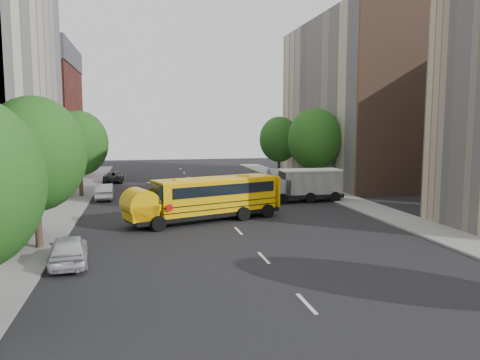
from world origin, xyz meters
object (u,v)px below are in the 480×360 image
object	(u,v)px
street_tree_4	(315,139)
street_tree_5	(279,139)
parked_car_1	(104,192)
parked_car_2	(114,177)
street_tree_2	(79,143)
school_bus	(205,197)
parked_car_0	(68,250)
street_tree_1	(35,154)
safari_truck	(305,185)
parked_car_5	(276,175)

from	to	relation	value
street_tree_4	street_tree_5	xyz separation A→B (m)	(-0.00, 12.00, -0.37)
parked_car_1	parked_car_2	distance (m)	12.53
street_tree_2	street_tree_5	xyz separation A→B (m)	(22.00, 12.00, -0.12)
street_tree_2	school_bus	xyz separation A→B (m)	(9.39, -12.63, -3.17)
parked_car_0	parked_car_1	size ratio (longest dim) A/B	1.02
parked_car_0	street_tree_1	bearing A→B (deg)	-64.93
street_tree_5	parked_car_0	distance (m)	38.99
street_tree_1	parked_car_2	distance (m)	29.46
school_bus	safari_truck	size ratio (longest dim) A/B	1.66
street_tree_4	parked_car_0	size ratio (longest dim) A/B	1.93
street_tree_1	street_tree_2	size ratio (longest dim) A/B	1.03
school_bus	street_tree_5	bearing A→B (deg)	43.15
street_tree_1	parked_car_5	world-z (taller)	street_tree_1
street_tree_5	safari_truck	distance (m)	18.78
school_bus	safari_truck	world-z (taller)	school_bus
parked_car_2	street_tree_4	bearing A→B (deg)	150.74
parked_car_2	parked_car_5	world-z (taller)	parked_car_5
school_bus	parked_car_5	bearing A→B (deg)	42.29
street_tree_2	school_bus	distance (m)	16.05
street_tree_2	school_bus	bearing A→B (deg)	-53.36
school_bus	parked_car_2	xyz separation A→B (m)	(-7.19, 23.68, -1.02)
parked_car_0	parked_car_5	world-z (taller)	parked_car_0
parked_car_0	parked_car_2	distance (m)	32.23
street_tree_5	parked_car_1	xyz separation A→B (m)	(-19.90, -13.47, -4.02)
school_bus	street_tree_2	bearing A→B (deg)	106.90
street_tree_1	parked_car_5	distance (m)	33.81
street_tree_5	safari_truck	xyz separation A→B (m)	(-3.22, -18.21, -3.26)
street_tree_4	parked_car_5	bearing A→B (deg)	99.38
parked_car_0	parked_car_5	size ratio (longest dim) A/B	0.97
street_tree_1	parked_car_2	size ratio (longest dim) A/B	1.73
street_tree_4	parked_car_5	world-z (taller)	street_tree_4
street_tree_5	parked_car_2	world-z (taller)	street_tree_5
street_tree_1	street_tree_4	size ratio (longest dim) A/B	0.98
street_tree_1	street_tree_4	xyz separation A→B (m)	(22.00, 18.00, 0.12)
safari_truck	parked_car_1	size ratio (longest dim) A/B	1.55
school_bus	parked_car_2	bearing A→B (deg)	87.15
street_tree_2	safari_truck	distance (m)	20.07
safari_truck	parked_car_5	bearing A→B (deg)	82.41
street_tree_1	school_bus	xyz separation A→B (m)	(9.39, 5.37, -3.30)
parked_car_2	street_tree_5	bearing A→B (deg)	-177.36
safari_truck	parked_car_5	size ratio (longest dim) A/B	1.48
street_tree_4	parked_car_1	bearing A→B (deg)	-175.78
parked_car_1	parked_car_2	size ratio (longest dim) A/B	0.90
street_tree_1	parked_car_0	size ratio (longest dim) A/B	1.88
parked_car_0	parked_car_1	bearing A→B (deg)	-96.43
parked_car_1	parked_car_5	bearing A→B (deg)	-153.84
parked_car_5	street_tree_2	bearing A→B (deg)	-153.01
safari_truck	parked_car_5	xyz separation A→B (m)	(1.82, 14.69, -0.73)
safari_truck	street_tree_5	bearing A→B (deg)	79.45
safari_truck	street_tree_4	bearing A→B (deg)	62.08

